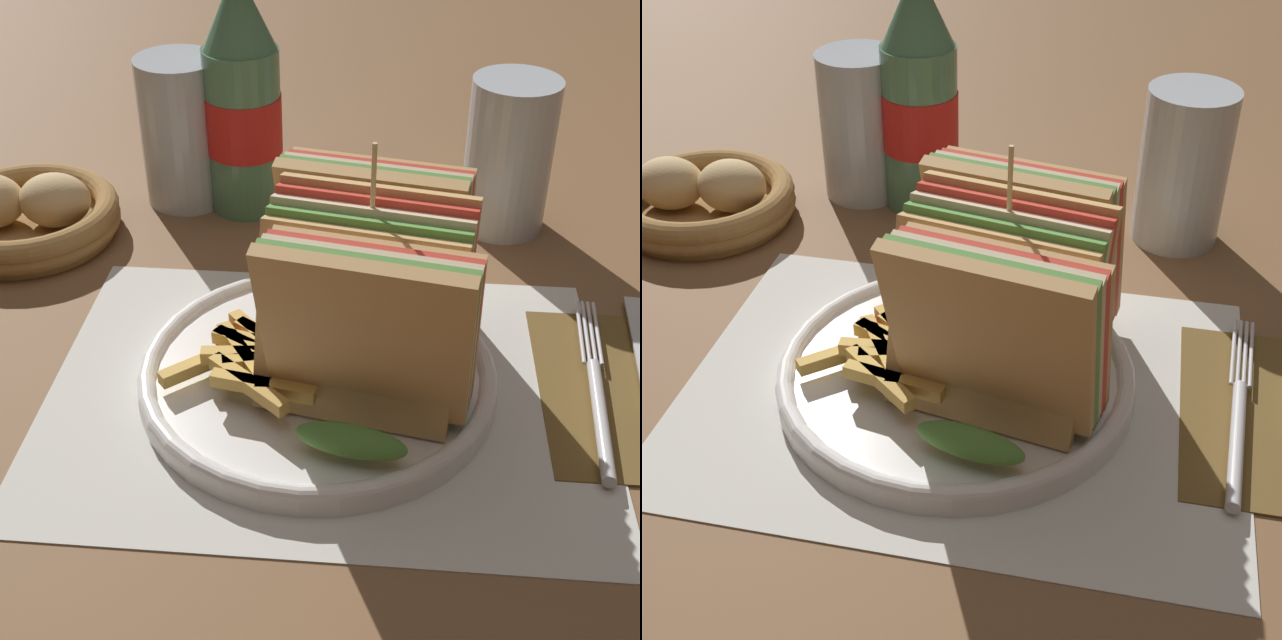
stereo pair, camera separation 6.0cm
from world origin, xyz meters
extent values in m
plane|color=brown|center=(0.00, 0.00, 0.00)|extent=(4.00, 4.00, 0.00)
cube|color=silver|center=(0.02, -0.03, 0.00)|extent=(0.37, 0.28, 0.00)
cylinder|color=white|center=(0.01, -0.02, 0.01)|extent=(0.24, 0.24, 0.01)
torus|color=white|center=(0.01, -0.02, 0.01)|extent=(0.24, 0.24, 0.01)
cube|color=tan|center=(0.05, -0.08, 0.08)|extent=(0.13, 0.06, 0.12)
cube|color=#518E3D|center=(0.05, -0.07, 0.08)|extent=(0.13, 0.06, 0.12)
cube|color=beige|center=(0.05, -0.06, 0.08)|extent=(0.13, 0.06, 0.12)
cube|color=red|center=(0.05, -0.05, 0.08)|extent=(0.13, 0.06, 0.12)
cube|color=tan|center=(0.05, -0.04, 0.07)|extent=(0.13, 0.06, 0.12)
ellipsoid|color=#518E3D|center=(0.04, -0.10, 0.03)|extent=(0.07, 0.03, 0.02)
cube|color=tan|center=(0.04, -0.05, 0.07)|extent=(0.13, 0.06, 0.12)
cube|color=#518E3D|center=(0.04, -0.05, 0.08)|extent=(0.13, 0.06, 0.12)
cube|color=beige|center=(0.04, -0.04, 0.08)|extent=(0.13, 0.06, 0.12)
cube|color=red|center=(0.05, -0.03, 0.08)|extent=(0.13, 0.06, 0.12)
cube|color=tan|center=(0.05, -0.02, 0.08)|extent=(0.13, 0.06, 0.12)
ellipsoid|color=#518E3D|center=(0.04, -0.05, 0.03)|extent=(0.07, 0.03, 0.02)
cube|color=tan|center=(0.05, 0.03, 0.08)|extent=(0.13, 0.06, 0.12)
cube|color=#518E3D|center=(0.05, 0.04, 0.08)|extent=(0.13, 0.06, 0.12)
cube|color=beige|center=(0.05, 0.05, 0.08)|extent=(0.13, 0.06, 0.12)
cube|color=red|center=(0.05, 0.06, 0.08)|extent=(0.13, 0.06, 0.12)
cube|color=tan|center=(0.05, 0.07, 0.07)|extent=(0.13, 0.06, 0.12)
ellipsoid|color=#518E3D|center=(0.04, 0.00, 0.03)|extent=(0.07, 0.03, 0.02)
cylinder|color=tan|center=(0.05, -0.02, 0.10)|extent=(0.00, 0.00, 0.16)
cube|color=gold|center=(-0.02, -0.03, 0.02)|extent=(0.05, 0.01, 0.01)
cube|color=gold|center=(-0.02, -0.02, 0.02)|extent=(0.04, 0.04, 0.01)
cube|color=gold|center=(-0.03, -0.03, 0.02)|extent=(0.06, 0.02, 0.01)
cube|color=gold|center=(-0.06, -0.04, 0.02)|extent=(0.05, 0.04, 0.01)
cube|color=gold|center=(-0.03, -0.03, 0.02)|extent=(0.05, 0.05, 0.01)
cube|color=gold|center=(-0.02, -0.06, 0.03)|extent=(0.07, 0.02, 0.01)
cube|color=gold|center=(-0.02, -0.06, 0.03)|extent=(0.06, 0.05, 0.01)
cube|color=gold|center=(-0.04, -0.03, 0.03)|extent=(0.05, 0.01, 0.01)
cube|color=gold|center=(-0.01, -0.02, 0.03)|extent=(0.06, 0.05, 0.01)
cube|color=gold|center=(-0.02, -0.04, 0.03)|extent=(0.01, 0.06, 0.01)
cube|color=gold|center=(-0.03, -0.02, 0.03)|extent=(0.06, 0.02, 0.01)
cube|color=gold|center=(-0.03, -0.03, 0.03)|extent=(0.04, 0.06, 0.01)
cube|color=gold|center=(-0.03, -0.02, 0.03)|extent=(0.05, 0.04, 0.01)
cube|color=gold|center=(-0.02, -0.01, 0.03)|extent=(0.05, 0.05, 0.01)
cube|color=gold|center=(-0.02, -0.04, 0.03)|extent=(0.05, 0.02, 0.01)
ellipsoid|color=maroon|center=(-0.04, -0.01, 0.03)|extent=(0.03, 0.03, 0.01)
cube|color=brown|center=(0.22, -0.01, 0.00)|extent=(0.11, 0.17, 0.00)
cylinder|color=silver|center=(0.20, -0.05, 0.01)|extent=(0.02, 0.11, 0.01)
cylinder|color=silver|center=(0.20, 0.05, 0.01)|extent=(0.01, 0.07, 0.00)
cylinder|color=silver|center=(0.20, 0.05, 0.01)|extent=(0.01, 0.07, 0.00)
cylinder|color=silver|center=(0.21, 0.05, 0.01)|extent=(0.01, 0.07, 0.00)
cylinder|color=silver|center=(0.21, 0.05, 0.01)|extent=(0.01, 0.07, 0.00)
cylinder|color=#4C7F5B|center=(-0.07, 0.23, 0.07)|extent=(0.06, 0.06, 0.14)
cylinder|color=red|center=(-0.07, 0.23, 0.08)|extent=(0.07, 0.07, 0.05)
cone|color=#4C7F5B|center=(-0.07, 0.23, 0.18)|extent=(0.06, 0.06, 0.07)
cylinder|color=silver|center=(0.15, 0.21, 0.07)|extent=(0.07, 0.07, 0.13)
cylinder|color=silver|center=(-0.13, 0.24, 0.07)|extent=(0.07, 0.07, 0.13)
cylinder|color=black|center=(-0.13, 0.24, 0.02)|extent=(0.06, 0.06, 0.05)
cylinder|color=olive|center=(-0.25, 0.16, 0.01)|extent=(0.14, 0.14, 0.01)
torus|color=olive|center=(-0.25, 0.16, 0.01)|extent=(0.16, 0.16, 0.02)
torus|color=olive|center=(-0.25, 0.16, 0.02)|extent=(0.16, 0.16, 0.02)
ellipsoid|color=tan|center=(-0.22, 0.16, 0.03)|extent=(0.06, 0.05, 0.04)
camera|label=1|loc=(0.06, -0.48, 0.39)|focal=50.00mm
camera|label=2|loc=(0.12, -0.47, 0.39)|focal=50.00mm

